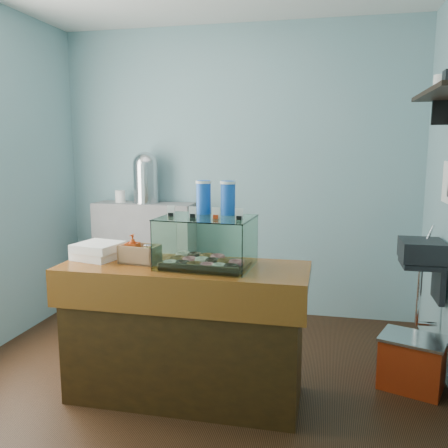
% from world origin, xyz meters
% --- Properties ---
extents(ground, '(3.50, 3.50, 0.00)m').
position_xyz_m(ground, '(0.00, 0.00, 0.00)').
color(ground, black).
rests_on(ground, ground).
extents(room_shell, '(3.54, 3.04, 2.82)m').
position_xyz_m(room_shell, '(0.03, 0.01, 1.71)').
color(room_shell, '#78A6AF').
rests_on(room_shell, ground).
extents(counter, '(1.60, 0.60, 0.90)m').
position_xyz_m(counter, '(0.00, -0.25, 0.46)').
color(counter, '#3D230B').
rests_on(counter, ground).
extents(back_shelf, '(1.00, 0.32, 1.10)m').
position_xyz_m(back_shelf, '(-0.90, 1.32, 0.55)').
color(back_shelf, gray).
rests_on(back_shelf, ground).
extents(display_case, '(0.61, 0.46, 0.54)m').
position_xyz_m(display_case, '(0.15, -0.22, 1.07)').
color(display_case, black).
rests_on(display_case, counter).
extents(condiment_crate, '(0.27, 0.18, 0.19)m').
position_xyz_m(condiment_crate, '(-0.31, -0.25, 0.97)').
color(condiment_crate, tan).
rests_on(condiment_crate, counter).
extents(pastry_boxes, '(0.34, 0.34, 0.11)m').
position_xyz_m(pastry_boxes, '(-0.62, -0.20, 0.96)').
color(pastry_boxes, white).
rests_on(pastry_boxes, counter).
extents(coffee_urn, '(0.27, 0.27, 0.51)m').
position_xyz_m(coffee_urn, '(-0.88, 1.33, 1.36)').
color(coffee_urn, silver).
rests_on(coffee_urn, back_shelf).
extents(red_cooler, '(0.50, 0.45, 0.37)m').
position_xyz_m(red_cooler, '(1.50, 0.18, 0.19)').
color(red_cooler, '#AF2C0E').
rests_on(red_cooler, ground).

